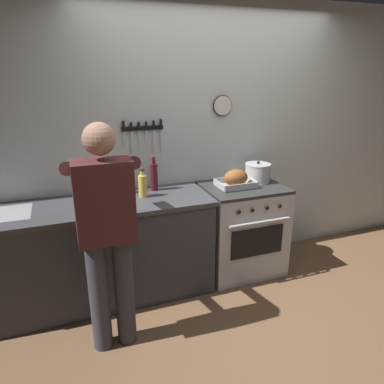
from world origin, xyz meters
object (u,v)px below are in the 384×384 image
Objects in this scene: stock_pot at (258,173)px; bottle_cooking_oil at (143,185)px; bottle_wine_red at (154,176)px; cutting_board at (102,204)px; bottle_olive_oil at (120,180)px; stove at (241,229)px; bottle_hot_sauce at (106,189)px; person_cook at (106,226)px; roasting_pan at (236,179)px.

stock_pot is 1.17m from bottle_cooking_oil.
bottle_cooking_oil is (-0.14, -0.14, -0.03)m from bottle_wine_red.
bottle_olive_oil is (0.19, 0.23, 0.11)m from cutting_board.
stock_pot is 1.34m from bottle_olive_oil.
bottle_wine_red reaches higher than bottle_olive_oil.
stove is 1.12m from bottle_cooking_oil.
cutting_board is 1.43× the size of bottle_cooking_oil.
bottle_olive_oil is at bearing 170.89° from stove.
bottle_wine_red is at bearing 174.30° from stock_pot.
stock_pot is 1.47m from bottle_hot_sauce.
stove is 0.54× the size of person_cook.
bottle_cooking_oil is (-0.89, 0.04, 0.03)m from roasting_pan.
bottle_olive_oil is 1.18× the size of bottle_cooking_oil.
roasting_pan is 0.77m from bottle_wine_red.
cutting_board is 1.13× the size of bottle_wine_red.
stock_pot reaches higher than cutting_board.
stove is 1.39m from bottle_hot_sauce.
cutting_board reaches higher than stove.
person_cook reaches higher than bottle_hot_sauce.
roasting_pan is at bearing -67.40° from person_cook.
bottle_cooking_oil is at bearing -20.02° from bottle_hot_sauce.
roasting_pan is 0.98× the size of cutting_board.
bottle_wine_red is (-0.75, 0.18, 0.06)m from roasting_pan.
roasting_pan is 1.40× the size of bottle_cooking_oil.
person_cook is at bearing -94.29° from cutting_board.
stove is 1.29m from bottle_olive_oil.
stock_pot is (0.28, 0.08, 0.02)m from roasting_pan.
person_cook reaches higher than bottle_cooking_oil.
cutting_board is 0.21m from bottle_hot_sauce.
stove is 2.50× the size of cutting_board.
bottle_wine_red reaches higher than bottle_cooking_oil.
roasting_pan is at bearing -2.37° from bottle_cooking_oil.
cutting_board is (-1.53, -0.12, -0.08)m from stock_pot.
stove is at bearing 2.08° from cutting_board.
bottle_wine_red reaches higher than stove.
bottle_olive_oil is (-1.14, 0.18, 0.57)m from stove.
roasting_pan is 1.19× the size of bottle_olive_oil.
bottle_wine_red is 0.20m from bottle_cooking_oil.
bottle_wine_red is at bearing 166.46° from roasting_pan.
cutting_board is at bearing -175.42° from stock_pot.
person_cook reaches higher than cutting_board.
person_cook is 0.83m from bottle_olive_oil.
stove is 2.56× the size of roasting_pan.
cutting_board is 2.00× the size of bottle_hot_sauce.
bottle_cooking_oil reaches higher than cutting_board.
bottle_cooking_oil is (-0.97, 0.03, 0.55)m from stove.
person_cook reaches higher than stove.
stock_pot is at bearing -5.70° from bottle_wine_red.
bottle_hot_sauce is (-0.13, -0.04, -0.05)m from bottle_olive_oil.
stock_pot reaches higher than roasting_pan.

